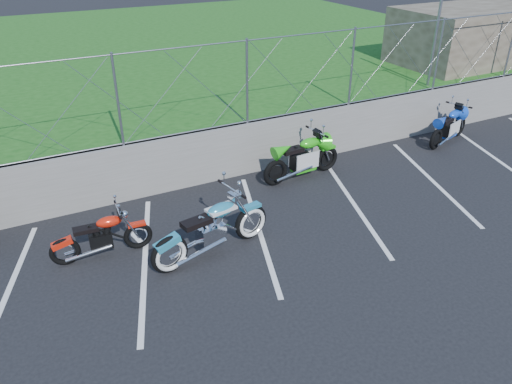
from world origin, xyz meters
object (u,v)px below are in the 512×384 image
cruiser_turquoise (213,231)px  sportbike_blue (449,127)px  naked_orange (103,238)px  sportbike_green (303,159)px

cruiser_turquoise → sportbike_blue: (8.12, 1.99, -0.06)m
cruiser_turquoise → naked_orange: 2.06m
naked_orange → sportbike_blue: bearing=10.2°
sportbike_green → sportbike_blue: bearing=-4.1°
cruiser_turquoise → naked_orange: bearing=144.8°
cruiser_turquoise → sportbike_blue: 8.36m
naked_orange → sportbike_green: size_ratio=0.86×
sportbike_green → cruiser_turquoise: bearing=-152.5°
cruiser_turquoise → naked_orange: cruiser_turquoise is taller
sportbike_green → sportbike_blue: 4.90m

